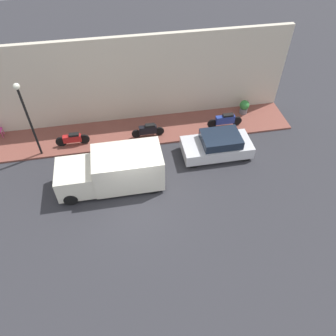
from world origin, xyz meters
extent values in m
plane|color=#2D2D33|center=(0.00, 0.00, 0.00)|extent=(60.00, 60.00, 0.00)
cube|color=brown|center=(5.24, 0.00, 0.06)|extent=(2.67, 19.78, 0.11)
cube|color=beige|center=(6.73, 0.00, 2.65)|extent=(0.30, 19.78, 5.30)
cube|color=silver|center=(2.56, -4.71, 0.51)|extent=(1.81, 3.80, 0.67)
cube|color=#192333|center=(2.56, -4.90, 1.09)|extent=(1.60, 2.09, 0.49)
cylinder|color=black|center=(1.77, -3.28, 0.32)|extent=(0.20, 0.65, 0.65)
cylinder|color=black|center=(3.34, -3.28, 0.32)|extent=(0.20, 0.65, 0.65)
cylinder|color=black|center=(1.77, -6.14, 0.32)|extent=(0.20, 0.65, 0.65)
cylinder|color=black|center=(3.34, -6.14, 0.32)|extent=(0.20, 0.65, 0.65)
cube|color=silver|center=(1.30, 0.27, 1.09)|extent=(2.08, 3.39, 1.81)
cube|color=silver|center=(1.30, 2.87, 0.82)|extent=(1.98, 1.82, 1.27)
cube|color=#192333|center=(1.30, 3.15, 1.17)|extent=(1.77, 1.00, 0.51)
cylinder|color=black|center=(0.39, 3.20, 0.34)|extent=(0.22, 0.68, 0.68)
cylinder|color=black|center=(2.21, 3.20, 0.34)|extent=(0.22, 0.68, 0.68)
cylinder|color=black|center=(0.39, -0.83, 0.34)|extent=(0.22, 0.68, 0.68)
cylinder|color=black|center=(2.21, -0.83, 0.34)|extent=(0.22, 0.68, 0.68)
cube|color=black|center=(4.67, -1.16, 0.58)|extent=(0.30, 1.02, 0.48)
cube|color=black|center=(4.67, -1.30, 0.88)|extent=(0.27, 0.56, 0.12)
cylinder|color=black|center=(4.67, -0.47, 0.37)|extent=(0.10, 0.53, 0.53)
cylinder|color=black|center=(4.67, -1.86, 0.37)|extent=(0.10, 0.53, 0.53)
cube|color=#B21E1E|center=(4.68, 3.18, 0.57)|extent=(0.30, 1.01, 0.39)
cube|color=black|center=(4.68, 3.04, 0.82)|extent=(0.27, 0.55, 0.12)
cylinder|color=black|center=(4.68, 3.82, 0.42)|extent=(0.10, 0.61, 0.61)
cylinder|color=black|center=(4.68, 2.53, 0.42)|extent=(0.10, 0.61, 0.61)
cube|color=navy|center=(4.76, -5.88, 0.61)|extent=(0.30, 1.15, 0.50)
cube|color=black|center=(4.76, -6.03, 0.92)|extent=(0.27, 0.63, 0.12)
cylinder|color=black|center=(4.76, -5.09, 0.40)|extent=(0.10, 0.58, 0.58)
cylinder|color=black|center=(4.76, -6.66, 0.40)|extent=(0.10, 0.58, 0.58)
cylinder|color=black|center=(4.23, 4.94, 2.21)|extent=(0.12, 0.12, 4.20)
sphere|color=silver|center=(4.23, 4.94, 4.41)|extent=(0.32, 0.32, 0.32)
cylinder|color=slate|center=(5.86, -7.48, 0.29)|extent=(0.49, 0.49, 0.36)
sphere|color=#337F38|center=(5.86, -7.48, 0.71)|extent=(0.60, 0.60, 0.60)
cylinder|color=#D8338C|center=(6.02, 7.29, 0.34)|extent=(0.04, 0.04, 0.46)
cylinder|color=#D8338C|center=(6.37, 7.29, 0.34)|extent=(0.04, 0.04, 0.46)
camera|label=1|loc=(-10.22, 0.32, 12.74)|focal=35.00mm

